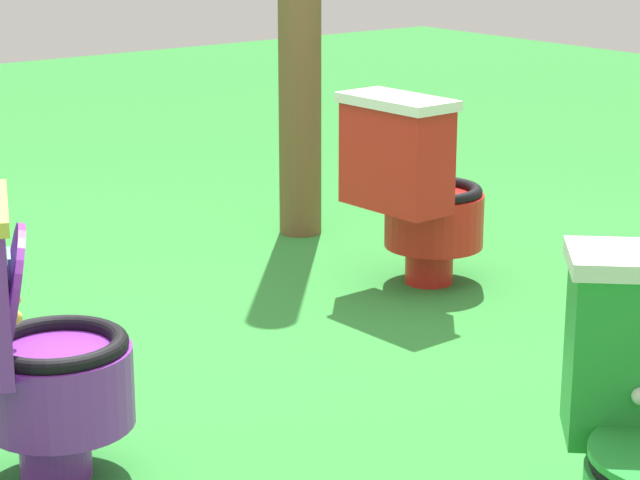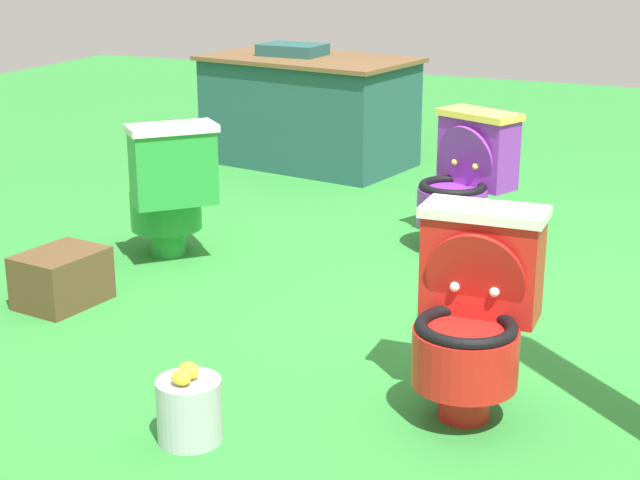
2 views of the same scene
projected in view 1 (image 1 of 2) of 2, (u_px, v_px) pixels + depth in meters
name	position (u px, v px, depth m)	size (l,w,h in m)	color
ground	(269.00, 369.00, 3.82)	(14.00, 14.00, 0.00)	#2D8433
toilet_red	(417.00, 189.00, 4.50)	(0.44, 0.51, 0.73)	red
toilet_purple	(17.00, 340.00, 3.00)	(0.56, 0.61, 0.73)	purple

